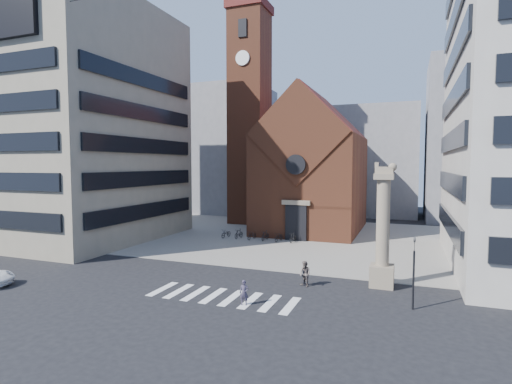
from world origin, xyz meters
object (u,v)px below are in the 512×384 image
pedestrian_2 (305,274)px  pedestrian_0 (244,293)px  traffic_light (414,271)px  pedestrian_1 (305,274)px  lion_column (383,238)px  scooter_0 (226,233)px

pedestrian_2 → pedestrian_0: bearing=158.0°
traffic_light → pedestrian_1: bearing=163.8°
lion_column → traffic_light: bearing=-63.5°
lion_column → pedestrian_0: size_ratio=5.69×
scooter_0 → pedestrian_2: bearing=-40.6°
lion_column → pedestrian_0: (-7.57, -6.88, -2.69)m
pedestrian_1 → pedestrian_2: bearing=141.2°
pedestrian_1 → traffic_light: bearing=16.2°
lion_column → traffic_light: size_ratio=2.02×
pedestrian_0 → scooter_0: size_ratio=0.83×
pedestrian_2 → scooter_0: 19.43m
traffic_light → pedestrian_1: traffic_light is taller
pedestrian_0 → pedestrian_2: size_ratio=0.97×
lion_column → scooter_0: bearing=144.7°
pedestrian_0 → scooter_0: (-10.49, 19.66, -0.23)m
pedestrian_1 → scooter_0: size_ratio=0.97×
lion_column → pedestrian_1: (-5.02, -1.96, -2.56)m
pedestrian_1 → scooter_0: (-13.04, 14.73, -0.36)m
pedestrian_1 → pedestrian_2: 0.29m
lion_column → traffic_light: lion_column is taller
pedestrian_0 → lion_column: bearing=29.9°
lion_column → traffic_light: 4.62m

